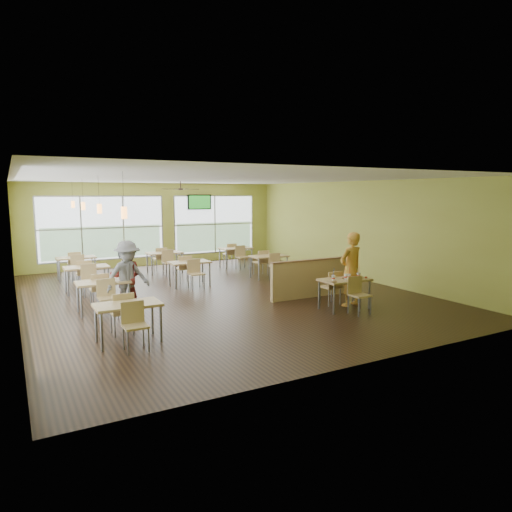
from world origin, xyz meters
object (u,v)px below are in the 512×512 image
at_px(half_wall_divider, 310,278).
at_px(main_table, 345,284).
at_px(food_basket, 355,275).
at_px(man_plaid, 351,269).

bearing_deg(half_wall_divider, main_table, -90.00).
bearing_deg(main_table, food_basket, 15.42).
relative_size(main_table, man_plaid, 0.82).
relative_size(man_plaid, food_basket, 8.38).
relative_size(half_wall_divider, man_plaid, 1.29).
bearing_deg(man_plaid, food_basket, 133.29).
bearing_deg(man_plaid, half_wall_divider, -81.43).
bearing_deg(half_wall_divider, food_basket, -71.52).
bearing_deg(main_table, half_wall_divider, 90.00).
relative_size(main_table, half_wall_divider, 0.63).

